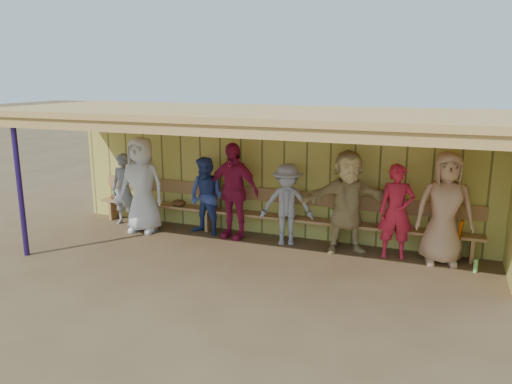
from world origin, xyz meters
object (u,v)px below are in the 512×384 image
Objects in this scene: player_b at (142,185)px; player_h at (445,208)px; player_e at (287,204)px; player_a at (124,189)px; player_c at (206,196)px; player_g at (396,212)px; player_f at (347,202)px; player_d at (233,191)px; bench at (270,210)px.

player_h is at bearing -2.07° from player_b.
player_h reaches higher than player_e.
player_b is (0.64, -0.29, 0.20)m from player_a.
player_h is (4.32, 0.02, 0.17)m from player_c.
player_c is (1.28, 0.27, -0.19)m from player_b.
player_b is 1.01× the size of player_h.
player_b is 1.18× the size of player_g.
player_f is at bearing 169.44° from player_g.
player_e is at bearing 0.67° from player_b.
player_a is 0.81× the size of player_d.
player_h reaches higher than player_f.
player_e is at bearing -3.39° from player_a.
player_b is at bearing -27.67° from player_a.
player_h reaches higher than player_a.
player_e is 0.20× the size of bench.
player_c reaches higher than player_a.
player_g is 0.77m from player_h.
player_b is 1.24× the size of player_c.
player_b reaches higher than player_d.
player_e is at bearing 170.43° from player_h.
player_e is 0.83× the size of player_f.
player_f reaches higher than bench.
player_g is (5.49, 0.00, 0.06)m from player_a.
player_f is at bearing -16.26° from player_e.
player_h reaches higher than player_c.
player_c is 0.57m from player_d.
player_h is at bearing -3.39° from player_a.
player_c is at bearing -3.93° from player_a.
player_g is at bearing -1.61° from player_b.
player_h is at bearing -5.58° from bench.
player_c is at bearing 6.95° from player_b.
player_d is 2.18m from player_f.
player_a is 0.80× the size of player_h.
player_c is 0.83× the size of player_d.
player_h is (3.77, 0.00, 0.02)m from player_d.
player_d is 0.82m from bench.
player_b is 1.32m from player_c.
player_f is 1.60m from bench.
player_f is (4.65, 0.00, 0.16)m from player_a.
player_a is at bearing 155.61° from player_f.
player_h reaches higher than bench.
player_b is 1.26× the size of player_e.
player_g is at bearing -7.36° from bench.
player_a is 0.20× the size of bench.
player_b is at bearing 172.87° from player_g.
player_h is (5.60, 0.29, -0.01)m from player_b.
player_c is at bearing 170.67° from player_h.
player_f is at bearing 170.43° from player_h.
player_f reaches higher than player_c.
player_h is (1.60, 0.00, 0.03)m from player_f.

